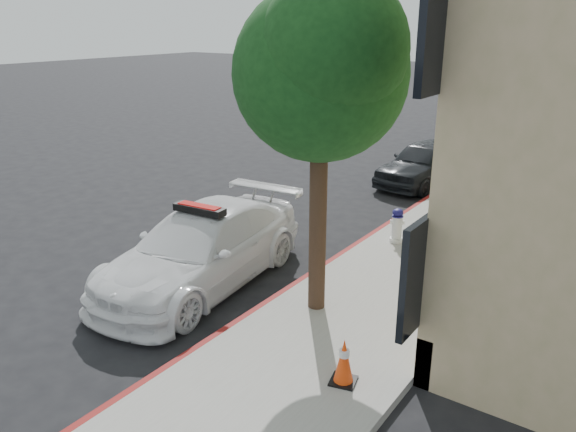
# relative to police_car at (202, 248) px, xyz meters

# --- Properties ---
(ground) EXTENTS (120.00, 120.00, 0.00)m
(ground) POSITION_rel_police_car_xyz_m (-0.36, 2.25, -0.76)
(ground) COLOR black
(ground) RESTS_ON ground
(sidewalk) EXTENTS (3.20, 50.00, 0.15)m
(sidewalk) POSITION_rel_police_car_xyz_m (3.24, 12.25, -0.69)
(sidewalk) COLOR gray
(sidewalk) RESTS_ON ground
(curb_strip) EXTENTS (0.12, 50.00, 0.15)m
(curb_strip) POSITION_rel_police_car_xyz_m (1.70, 12.25, -0.69)
(curb_strip) COLOR maroon
(curb_strip) RESTS_ON ground
(tree_near) EXTENTS (2.92, 2.82, 5.62)m
(tree_near) POSITION_rel_police_car_xyz_m (2.57, 0.24, 3.51)
(tree_near) COLOR black
(tree_near) RESTS_ON sidewalk
(tree_mid) EXTENTS (2.77, 2.64, 5.43)m
(tree_mid) POSITION_rel_police_car_xyz_m (2.57, 8.24, 3.40)
(tree_mid) COLOR black
(tree_mid) RESTS_ON sidewalk
(tree_far) EXTENTS (3.10, 3.00, 5.81)m
(tree_far) POSITION_rel_police_car_xyz_m (2.57, 16.24, 3.62)
(tree_far) COLOR black
(tree_far) RESTS_ON sidewalk
(police_car) EXTENTS (2.61, 5.40, 1.67)m
(police_car) POSITION_rel_police_car_xyz_m (0.00, 0.00, 0.00)
(police_car) COLOR white
(police_car) RESTS_ON ground
(parked_car_mid) EXTENTS (2.14, 4.31, 1.41)m
(parked_car_mid) POSITION_rel_police_car_xyz_m (0.84, 9.47, -0.05)
(parked_car_mid) COLOR black
(parked_car_mid) RESTS_ON ground
(parked_car_far) EXTENTS (2.37, 5.09, 1.62)m
(parked_car_far) POSITION_rel_police_car_xyz_m (0.84, 17.27, 0.05)
(parked_car_far) COLOR #141932
(parked_car_far) RESTS_ON ground
(fire_hydrant) EXTENTS (0.34, 0.31, 0.81)m
(fire_hydrant) POSITION_rel_police_car_xyz_m (2.41, 3.95, -0.22)
(fire_hydrant) COLOR white
(fire_hydrant) RESTS_ON sidewalk
(traffic_cone) EXTENTS (0.44, 0.44, 0.69)m
(traffic_cone) POSITION_rel_police_car_xyz_m (4.06, -1.44, -0.27)
(traffic_cone) COLOR black
(traffic_cone) RESTS_ON sidewalk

